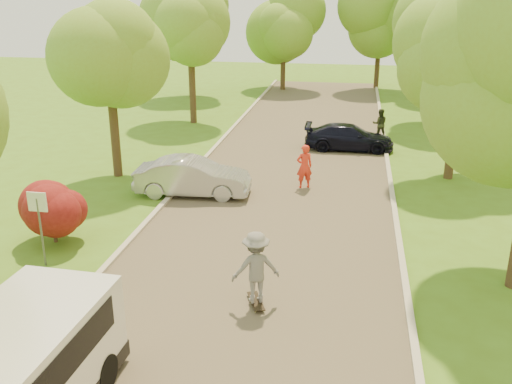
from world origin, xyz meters
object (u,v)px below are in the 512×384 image
Objects in this scene: street_sign at (39,213)px; dark_sedan at (349,137)px; silver_sedan at (193,177)px; skateboarder at (256,267)px; person_striped at (304,166)px; longboard at (256,301)px; person_olive at (380,124)px.

street_sign reaches higher than dark_sedan.
skateboarder is (3.67, -7.36, 0.33)m from silver_sedan.
skateboarder is (-1.93, -14.76, 0.42)m from dark_sedan.
street_sign is 10.18m from person_striped.
street_sign reaches higher than skateboarder.
silver_sedan is at bearing 142.13° from dark_sedan.
dark_sedan is (5.60, 7.40, -0.09)m from silver_sedan.
dark_sedan is at bearing -128.42° from person_striped.
person_olive is at bearing -123.69° from longboard.
street_sign reaches higher than person_striped.
skateboarder is at bearing 180.00° from longboard.
longboard is 0.56× the size of person_striped.
skateboarder is at bearing 64.46° from person_striped.
dark_sedan is at bearing 59.37° from street_sign.
person_olive is at bearing 59.27° from street_sign.
street_sign is 6.29m from skateboarder.
person_striped is 8.91m from person_olive.
silver_sedan is 1.02× the size of dark_sedan.
silver_sedan is 4.44× the size of longboard.
street_sign is at bearing 52.60° from person_olive.
street_sign is 18.80m from person_olive.
person_olive reaches higher than longboard.
longboard is (3.67, -7.36, -0.60)m from silver_sedan.
skateboarder is (0.00, 0.00, 0.93)m from longboard.
skateboarder is 17.56m from person_olive.
dark_sedan is at bearing -40.95° from silver_sedan.
street_sign is 15.93m from dark_sedan.
silver_sedan reaches higher than dark_sedan.
silver_sedan is 8.24m from longboard.
longboard is at bearing 171.80° from dark_sedan.
street_sign is 1.20× the size of skateboarder.
street_sign is 0.51× the size of silver_sedan.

